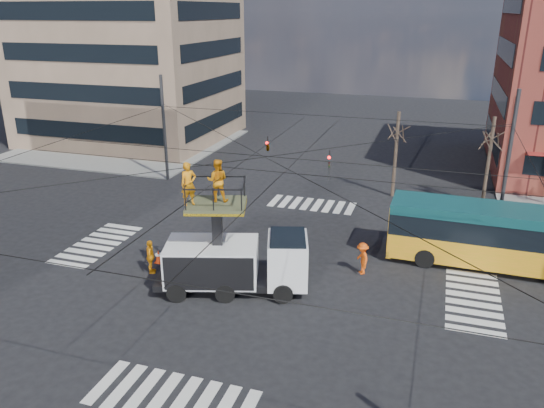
{
  "coord_description": "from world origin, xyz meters",
  "views": [
    {
      "loc": [
        7.72,
        -22.93,
        12.44
      ],
      "look_at": [
        0.04,
        1.0,
        3.19
      ],
      "focal_mm": 35.0,
      "sensor_mm": 36.0,
      "label": 1
    }
  ],
  "objects": [
    {
      "name": "city_bus",
      "position": [
        12.2,
        3.82,
        1.73
      ],
      "size": [
        12.96,
        2.83,
        3.2
      ],
      "rotation": [
        0.0,
        0.0,
        -0.02
      ],
      "color": "#C79512",
      "rests_on": "ground"
    },
    {
      "name": "utility_truck",
      "position": [
        -0.66,
        -2.37,
        2.06
      ],
      "size": [
        7.37,
        4.24,
        6.28
      ],
      "rotation": [
        0.0,
        0.0,
        0.29
      ],
      "color": "black",
      "rests_on": "ground"
    },
    {
      "name": "tree_b",
      "position": [
        11.0,
        13.5,
        4.63
      ],
      "size": [
        2.0,
        2.0,
        6.0
      ],
      "color": "#382B21",
      "rests_on": "ground"
    },
    {
      "name": "worker_ground",
      "position": [
        -5.32,
        -2.11,
        0.87
      ],
      "size": [
        0.79,
        1.11,
        1.75
      ],
      "primitive_type": "imported",
      "rotation": [
        0.0,
        0.0,
        1.97
      ],
      "color": "orange",
      "rests_on": "ground"
    },
    {
      "name": "crosswalks",
      "position": [
        0.0,
        0.0,
        0.01
      ],
      "size": [
        22.4,
        22.4,
        0.02
      ],
      "primitive_type": null,
      "color": "silver",
      "rests_on": "ground"
    },
    {
      "name": "traffic_cone",
      "position": [
        -5.55,
        -0.97,
        0.35
      ],
      "size": [
        0.36,
        0.36,
        0.7
      ],
      "primitive_type": "cone",
      "color": "red",
      "rests_on": "ground"
    },
    {
      "name": "tree_a",
      "position": [
        5.0,
        13.5,
        4.63
      ],
      "size": [
        2.0,
        2.0,
        6.0
      ],
      "color": "#382B21",
      "rests_on": "ground"
    },
    {
      "name": "overhead_network",
      "position": [
        -0.07,
        0.4,
        4.29
      ],
      "size": [
        24.24,
        24.24,
        8.0
      ],
      "color": "#2D2D30",
      "rests_on": "ground"
    },
    {
      "name": "ground",
      "position": [
        0.0,
        0.0,
        0.0
      ],
      "size": [
        120.0,
        120.0,
        0.0
      ],
      "primitive_type": "plane",
      "color": "black",
      "rests_on": "ground"
    },
    {
      "name": "flagger",
      "position": [
        4.73,
        1.04,
        0.83
      ],
      "size": [
        1.05,
        1.23,
        1.65
      ],
      "primitive_type": "imported",
      "rotation": [
        0.0,
        0.0,
        -1.08
      ],
      "color": "#EF510F",
      "rests_on": "ground"
    },
    {
      "name": "sidewalk_nw",
      "position": [
        -21.0,
        21.0,
        0.06
      ],
      "size": [
        18.0,
        18.0,
        0.12
      ],
      "primitive_type": "cube",
      "color": "slate",
      "rests_on": "ground"
    }
  ]
}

